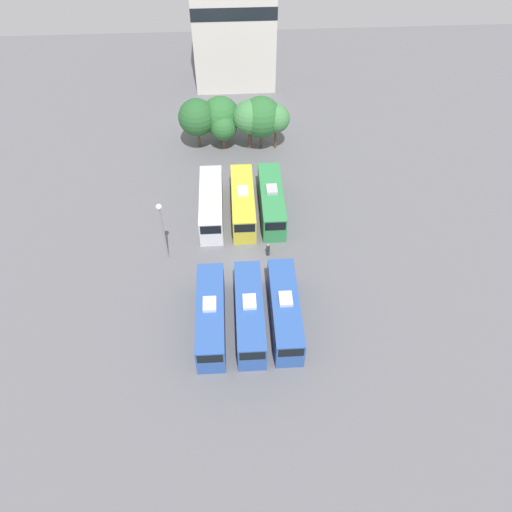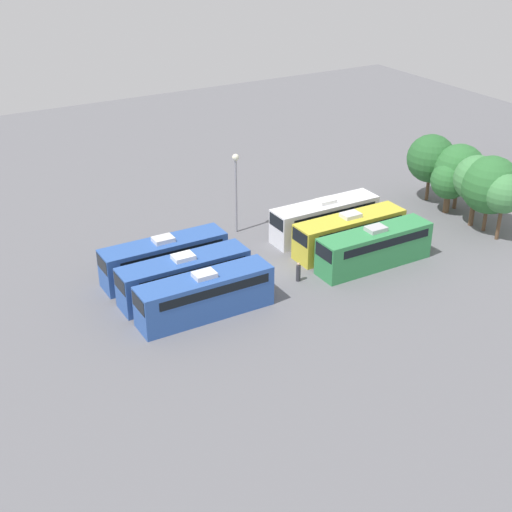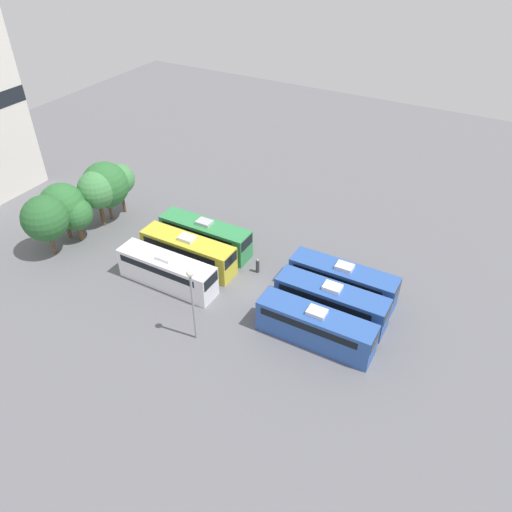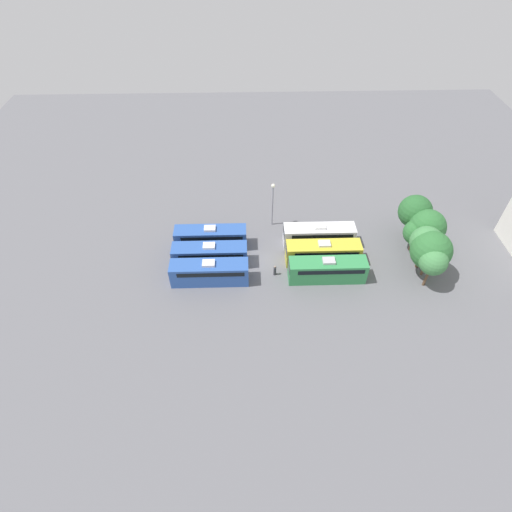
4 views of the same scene
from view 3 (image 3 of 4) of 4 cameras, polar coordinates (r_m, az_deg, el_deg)
The scene contains 15 objects.
ground_plane at distance 48.44m, azimuth -0.05°, elevation -3.86°, with size 116.17×116.17×0.00m, color slate.
bus_0 at distance 42.60m, azimuth 6.78°, elevation -7.94°, with size 2.54×10.20×3.50m.
bus_1 at distance 45.10m, azimuth 8.51°, elevation -5.09°, with size 2.54×10.20×3.50m.
bus_2 at distance 47.53m, azimuth 9.86°, elevation -2.73°, with size 2.54×10.20×3.50m.
bus_3 at distance 48.75m, azimuth -10.16°, elevation -1.62°, with size 2.54×10.20×3.50m.
bus_4 at distance 50.96m, azimuth -7.79°, elevation 0.57°, with size 2.54×10.20×3.50m.
bus_5 at distance 53.13m, azimuth -5.84°, elevation 2.40°, with size 2.54×10.20×3.50m.
worker_person at distance 50.10m, azimuth 0.18°, elevation -1.16°, with size 0.36×0.36×1.62m.
light_pole at distance 40.63m, azimuth -7.34°, elevation -4.24°, with size 0.60×0.60×7.41m.
tree_0 at distance 55.04m, azimuth -22.97°, elevation 3.98°, with size 4.75×4.75×6.73m.
tree_1 at distance 57.38m, azimuth -21.24°, elevation 5.30°, with size 5.04×5.04×6.46m.
tree_2 at distance 56.89m, azimuth -19.90°, elevation 4.55°, with size 3.62×3.62×5.10m.
tree_3 at distance 58.06m, azimuth -17.71°, elevation 7.22°, with size 4.26×4.26×6.72m.
tree_4 at distance 59.09m, azimuth -16.84°, elevation 7.78°, with size 5.22×5.22×7.05m.
tree_5 at distance 60.05m, azimuth -15.36°, elevation 8.45°, with size 3.54×3.54×6.15m.
Camera 3 is at (-32.15, -17.96, 31.46)m, focal length 35.00 mm.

